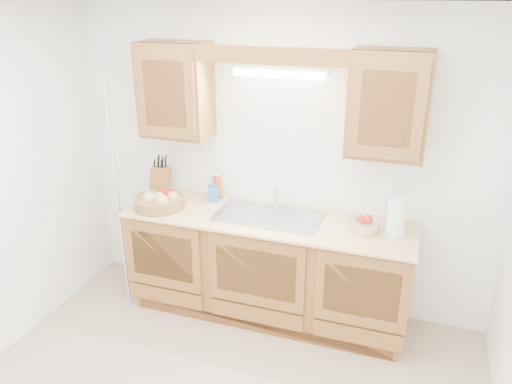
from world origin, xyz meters
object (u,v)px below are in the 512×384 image
at_px(paper_towel, 396,218).
at_px(knife_block, 160,181).
at_px(fruit_basket, 160,200).
at_px(apple_bowl, 363,224).

bearing_deg(paper_towel, knife_block, 175.83).
xyz_separation_m(fruit_basket, paper_towel, (1.88, 0.10, 0.08)).
distance_m(paper_towel, apple_bowl, 0.24).
relative_size(knife_block, paper_towel, 1.07).
xyz_separation_m(knife_block, paper_towel, (2.00, -0.15, 0.01)).
bearing_deg(knife_block, paper_towel, -2.18).
bearing_deg(apple_bowl, paper_towel, 0.51).
height_order(knife_block, paper_towel, knife_block).
xyz_separation_m(fruit_basket, apple_bowl, (1.65, 0.09, -0.00)).
bearing_deg(fruit_basket, knife_block, 116.87).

